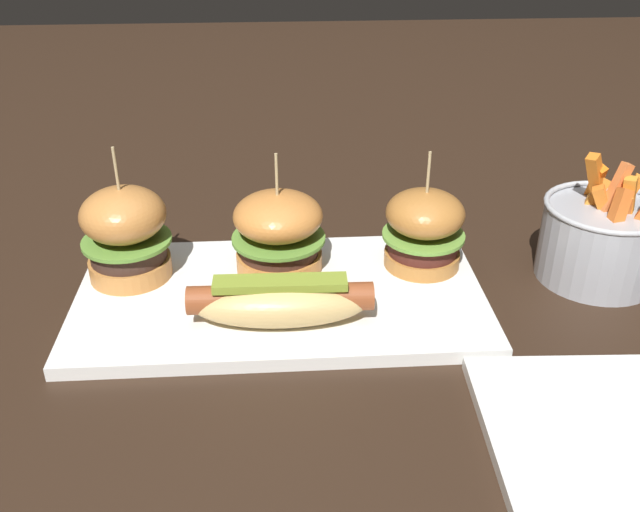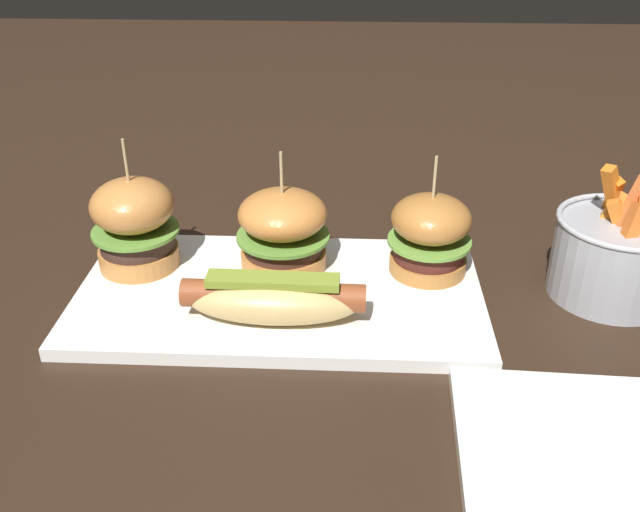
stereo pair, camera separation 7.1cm
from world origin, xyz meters
name	(u,v)px [view 2 (the right image)]	position (x,y,z in m)	size (l,w,h in m)	color
ground_plane	(280,300)	(0.00, 0.00, 0.00)	(3.00, 3.00, 0.00)	black
platter_main	(280,294)	(0.00, 0.00, 0.01)	(0.42, 0.23, 0.01)	white
hot_dog	(269,298)	(0.00, -0.06, 0.04)	(0.18, 0.06, 0.05)	tan
slider_left	(135,223)	(-0.16, 0.04, 0.07)	(0.09, 0.09, 0.14)	#C67F3E
slider_center	(281,230)	(0.00, 0.05, 0.06)	(0.10, 0.10, 0.13)	#CE803B
slider_right	(430,234)	(0.16, 0.05, 0.06)	(0.09, 0.09, 0.13)	#B47334
fries_bucket	(616,254)	(0.35, 0.03, 0.05)	(0.13, 0.13, 0.14)	#A8AAB2
side_plate	(607,473)	(0.27, -0.23, 0.01)	(0.22, 0.22, 0.01)	white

